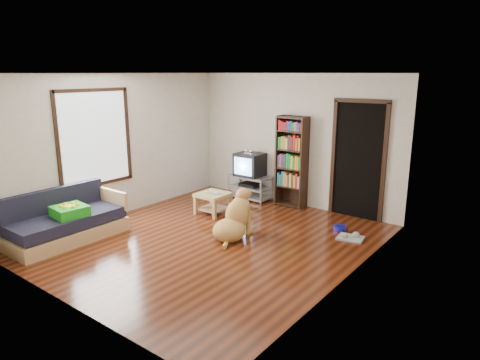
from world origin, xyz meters
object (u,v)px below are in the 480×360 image
Objects in this scene: grey_rag at (350,238)px; coffee_table at (213,199)px; laptop at (212,193)px; sofa at (67,224)px; green_cushion at (70,211)px; bookshelf at (292,157)px; crt_tv at (251,164)px; dog at (235,220)px; dog_bowl at (340,228)px; tv_stand at (250,186)px.

coffee_table is (-2.61, -0.36, 0.27)m from grey_rag.
sofa is at bearing -114.78° from laptop.
bookshelf reaches higher than green_cushion.
crt_tv is (-0.03, 1.28, 0.33)m from laptop.
grey_rag is at bearing 6.73° from laptop.
coffee_table is 1.29m from dog.
dog_bowl is 1.83m from dog.
dog is at bearing -60.13° from tv_stand.
green_cushion is 4.17m from bookshelf.
coffee_table is at bearing 67.32° from sofa.
coffee_table is at bearing -172.07° from grey_rag.
tv_stand is 0.91× the size of dog.
green_cushion is at bearing -115.77° from bookshelf.
laptop is at bearing -88.57° from tv_stand.
grey_rag is 2.88m from crt_tv.
dog_bowl is at bearing 42.29° from sofa.
grey_rag is 0.40× the size of dog.
dog is (2.08, 1.70, 0.04)m from sofa.
laptop reaches higher than dog_bowl.
tv_stand is (-2.35, 0.61, 0.23)m from dog_bowl.
laptop is 2.67m from grey_rag.
bookshelf is 2.15m from dog.
bookshelf is at bearing 55.15° from coffee_table.
laptop is at bearing -171.43° from grey_rag.
coffee_table is (-0.92, -1.32, -0.72)m from bookshelf.
tv_stand is at bearing -174.37° from bookshelf.
green_cushion is 3.76m from crt_tv.
dog_bowl is 2.53m from crt_tv.
bookshelf is 4.26m from sofa.
dog_bowl is at bearing -26.80° from bookshelf.
crt_tv is 2.29m from dog.
sofa is (-1.92, -3.72, -0.74)m from bookshelf.
crt_tv is 3.81m from sofa.
sofa reaches higher than dog_bowl.
grey_rag is at bearing 7.93° from coffee_table.
dog reaches higher than coffee_table.
dog is (1.08, -0.70, 0.02)m from coffee_table.
crt_tv is at bearing -175.68° from bookshelf.
dog_bowl is at bearing -15.11° from crt_tv.
dog is at bearing 39.28° from sofa.
crt_tv reaches higher than dog_bowl.
bookshelf is (1.80, 3.73, 0.50)m from green_cushion.
dog_bowl is 0.12× the size of sofa.
grey_rag is at bearing 34.75° from dog.
tv_stand is (0.85, 3.63, -0.23)m from green_cushion.
dog_bowl reaches higher than grey_rag.
sofa is 2.69m from dog.
dog is (-1.24, -1.32, 0.26)m from dog_bowl.
laptop is 0.30× the size of dog.
green_cushion is at bearing -103.16° from tv_stand.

